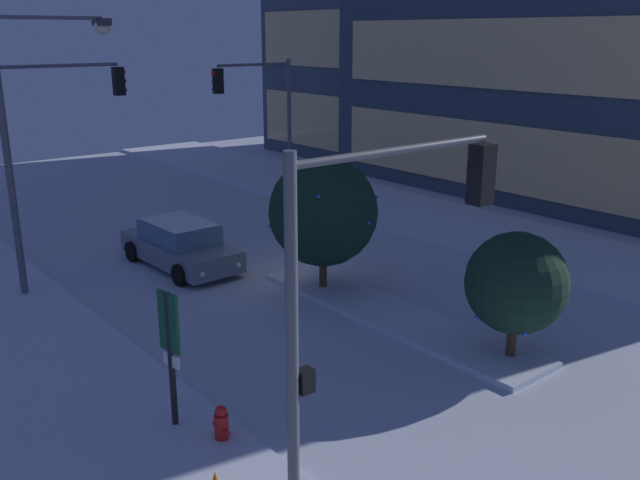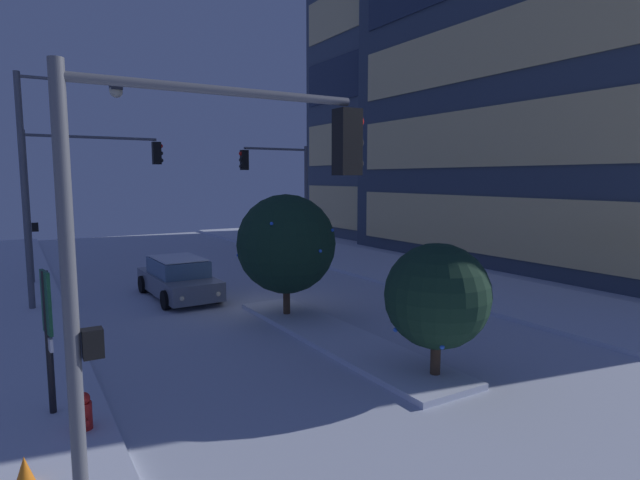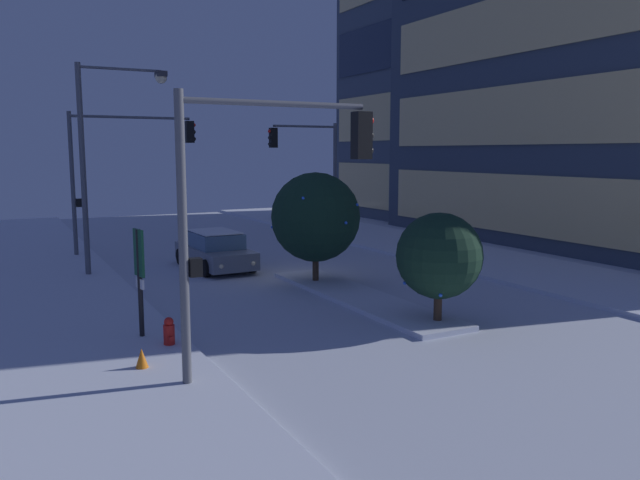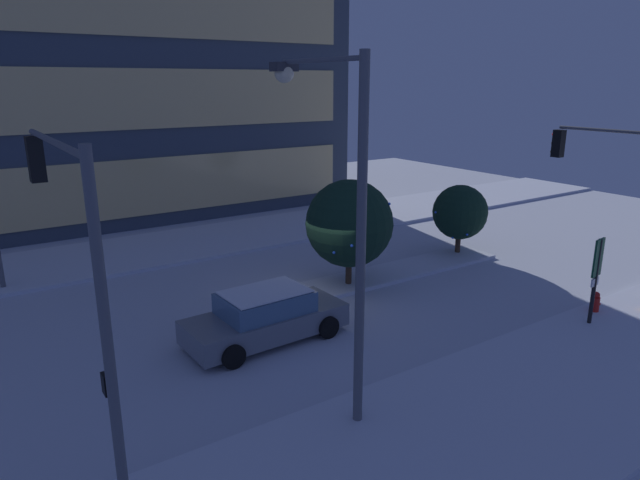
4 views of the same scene
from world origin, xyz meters
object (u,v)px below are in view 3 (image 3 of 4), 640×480
Objects in this scene: traffic_light_corner_far_left at (309,159)px; construction_cone at (142,361)px; street_lamp_arched at (107,139)px; parking_info_sign at (140,271)px; traffic_light_corner_near_right at (264,185)px; traffic_light_corner_near_left at (122,157)px; fire_hydrant at (169,334)px; decorated_tree_left_of_median at (316,217)px; car_near at (215,251)px; decorated_tree_median at (439,256)px.

traffic_light_corner_far_left is 21.08m from construction_cone.
parking_info_sign is at bearing -94.75° from street_lamp_arched.
traffic_light_corner_near_left is at bearing 88.47° from traffic_light_corner_near_right.
decorated_tree_left_of_median is (-4.94, 6.40, 1.98)m from fire_hydrant.
parking_info_sign is 7.91m from decorated_tree_left_of_median.
street_lamp_arched is 1.97× the size of decorated_tree_left_of_median.
car_near is 1.73× the size of parking_info_sign.
parking_info_sign is (-0.98, -0.42, 1.38)m from fire_hydrant.
street_lamp_arched is (4.89, -1.41, 0.66)m from traffic_light_corner_near_left.
fire_hydrant is at bearing 117.57° from traffic_light_corner_near_right.
car_near is 9.76m from parking_info_sign.
construction_cone is (0.10, -7.79, -1.60)m from decorated_tree_median.
traffic_light_corner_near_right is at bearing 60.66° from traffic_light_corner_far_left.
street_lamp_arched is (5.49, -11.01, 0.81)m from traffic_light_corner_far_left.
traffic_light_corner_near_right is 1.90× the size of decorated_tree_median.
street_lamp_arched reaches higher than traffic_light_corner_near_left.
decorated_tree_left_of_median is (-7.53, 5.05, -1.59)m from traffic_light_corner_near_right.
traffic_light_corner_far_left is 7.74× the size of fire_hydrant.
traffic_light_corner_near_right reaches higher than decorated_tree_median.
street_lamp_arched reaches higher than construction_cone.
traffic_light_corner_near_left is at bearing 72.14° from parking_info_sign.
traffic_light_corner_near_left is 8.00× the size of fire_hydrant.
car_near is 0.76× the size of traffic_light_corner_near_left.
traffic_light_corner_near_right is (12.08, -2.90, 3.23)m from car_near.
car_near reaches higher than fire_hydrant.
traffic_light_corner_near_left is 2.28× the size of parking_info_sign.
decorated_tree_left_of_median reaches higher than fire_hydrant.
construction_cone is (11.15, -1.32, -4.77)m from street_lamp_arched.
fire_hydrant is 0.20× the size of decorated_tree_left_of_median.
traffic_light_corner_near_right is 10.43× the size of construction_cone.
decorated_tree_left_of_median reaches higher than parking_info_sign.
parking_info_sign is at bearing -59.87° from decorated_tree_left_of_median.
construction_cone is (1.32, -0.91, -0.10)m from fire_hydrant.
decorated_tree_median is at bearing 4.44° from decorated_tree_left_of_median.
traffic_light_corner_near_left is at bearing 170.35° from construction_cone.
street_lamp_arched is at bearing -129.22° from decorated_tree_left_of_median.
traffic_light_corner_near_left is at bearing -162.37° from decorated_tree_median.
street_lamp_arched is at bearing 177.62° from fire_hydrant.
traffic_light_corner_far_left reaches higher than parking_info_sign.
traffic_light_corner_near_right is 12.51m from street_lamp_arched.
traffic_light_corner_far_left is 0.79× the size of street_lamp_arched.
traffic_light_corner_near_left is at bearing 172.96° from fire_hydrant.
car_near is at bearing 39.16° from traffic_light_corner_far_left.
traffic_light_corner_far_left is at bearing 143.29° from fire_hydrant.
traffic_light_corner_near_right reaches higher than parking_info_sign.
traffic_light_corner_far_left is 19.49m from fire_hydrant.
traffic_light_corner_far_left reaches higher than decorated_tree_left_of_median.
construction_cone is at bearing -99.65° from traffic_light_corner_near_left.
decorated_tree_median is 7.96m from construction_cone.
traffic_light_corner_near_left is (-5.23, -2.44, 3.67)m from car_near.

